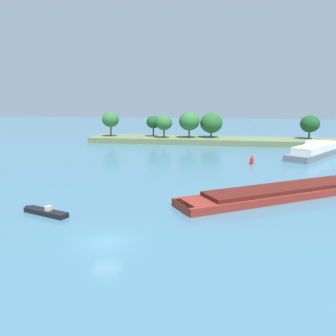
{
  "coord_description": "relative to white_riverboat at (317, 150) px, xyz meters",
  "views": [
    {
      "loc": [
        10.35,
        -27.55,
        12.43
      ],
      "look_at": [
        0.74,
        27.97,
        1.2
      ],
      "focal_mm": 37.3,
      "sensor_mm": 36.0,
      "label": 1
    }
  ],
  "objects": [
    {
      "name": "ground_plane",
      "position": [
        -29.74,
        -53.02,
        -1.21
      ],
      "size": [
        400.0,
        400.0,
        0.0
      ],
      "primitive_type": "plane",
      "color": "teal"
    },
    {
      "name": "small_motorboat",
      "position": [
        -38.73,
        -47.07,
        -0.92
      ],
      "size": [
        5.9,
        3.03,
        1.03
      ],
      "color": "black",
      "rests_on": "ground"
    },
    {
      "name": "white_riverboat",
      "position": [
        0.0,
        0.0,
        0.0
      ],
      "size": [
        16.74,
        22.19,
        5.08
      ],
      "color": "slate",
      "rests_on": "ground"
    },
    {
      "name": "channel_buoy_red",
      "position": [
        -14.76,
        -12.74,
        -0.4
      ],
      "size": [
        0.7,
        0.7,
        1.9
      ],
      "color": "red",
      "rests_on": "ground"
    },
    {
      "name": "cargo_barge",
      "position": [
        -9.29,
        -33.5,
        -0.39
      ],
      "size": [
        31.16,
        22.93,
        5.53
      ],
      "color": "maroon",
      "rests_on": "ground"
    },
    {
      "name": "treeline_island",
      "position": [
        -23.83,
        18.61,
        1.41
      ],
      "size": [
        74.46,
        12.09,
        8.85
      ],
      "color": "#66754C",
      "rests_on": "ground"
    }
  ]
}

